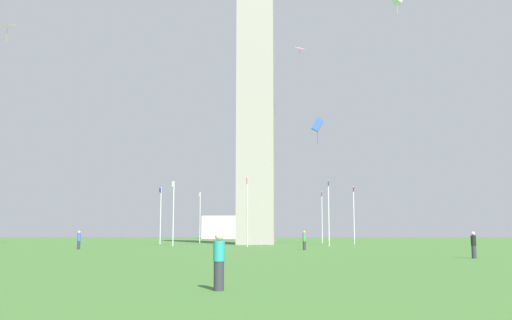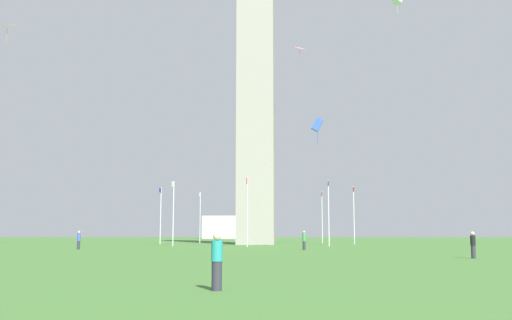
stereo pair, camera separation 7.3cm
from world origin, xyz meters
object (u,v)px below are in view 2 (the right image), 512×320
object	(u,v)px
flagpole_w	(161,213)
flagpole_sw	(200,215)
flagpole_ne	(329,210)
person_black_shirt	(473,245)
flagpole_nw	(173,210)
person_blue_shirt	(79,240)
distant_building	(237,228)
kite_blue_box	(317,125)
flagpole_e	(354,212)
flagpole_n	(247,208)
kite_yellow_diamond	(7,26)
kite_pink_diamond	(300,48)
person_teal_shirt	(217,261)
kite_white_delta	(397,0)
obelisk_monument	(256,79)
flagpole_s	(262,216)
person_green_shirt	(304,240)
flagpole_se	(322,215)

from	to	relation	value
flagpole_w	flagpole_sw	bearing A→B (deg)	157.50
flagpole_ne	person_black_shirt	size ratio (longest dim) A/B	4.80
flagpole_nw	person_blue_shirt	world-z (taller)	flagpole_nw
flagpole_w	distant_building	distance (m)	85.42
kite_blue_box	flagpole_sw	bearing A→B (deg)	-147.11
flagpole_sw	flagpole_e	bearing A→B (deg)	67.50
flagpole_w	distant_building	size ratio (longest dim) A/B	0.31
flagpole_n	kite_yellow_diamond	xyz separation A→B (m)	(1.87, -29.04, 22.01)
kite_pink_diamond	person_blue_shirt	bearing A→B (deg)	-46.72
kite_pink_diamond	person_teal_shirt	bearing A→B (deg)	-2.63
flagpole_nw	kite_white_delta	world-z (taller)	kite_white_delta
flagpole_n	person_teal_shirt	world-z (taller)	flagpole_n
person_teal_shirt	obelisk_monument	bearing A→B (deg)	-2.32
flagpole_s	flagpole_w	bearing A→B (deg)	-45.00
person_teal_shirt	person_green_shirt	size ratio (longest dim) A/B	0.91
flagpole_w	flagpole_se	bearing A→B (deg)	112.50
obelisk_monument	flagpole_sw	distance (m)	23.35
obelisk_monument	flagpole_se	bearing A→B (deg)	134.82
kite_yellow_diamond	kite_blue_box	bearing A→B (deg)	86.48
kite_white_delta	distant_building	xyz separation A→B (m)	(-97.74, -29.92, -26.46)
distant_building	person_teal_shirt	bearing A→B (deg)	5.98
flagpole_sw	person_teal_shirt	distance (m)	73.38
flagpole_w	flagpole_n	bearing A→B (deg)	45.00
person_teal_shirt	person_green_shirt	xyz separation A→B (m)	(-37.64, 2.78, 0.09)
flagpole_sw	kite_yellow_diamond	xyz separation A→B (m)	(24.92, -19.49, 22.01)
person_teal_shirt	kite_yellow_diamond	size ratio (longest dim) A/B	0.73
obelisk_monument	flagpole_sw	size ratio (longest dim) A/B	5.87
flagpole_e	kite_white_delta	world-z (taller)	kite_white_delta
kite_white_delta	kite_blue_box	bearing A→B (deg)	-62.00
person_teal_shirt	flagpole_ne	bearing A→B (deg)	-12.01
flagpole_ne	obelisk_monument	bearing A→B (deg)	-135.18
kite_white_delta	flagpole_e	bearing A→B (deg)	-159.86
person_blue_shirt	kite_yellow_diamond	distance (m)	30.41
flagpole_ne	flagpole_nw	world-z (taller)	same
person_black_shirt	person_green_shirt	xyz separation A→B (m)	(-16.84, -10.40, 0.06)
kite_blue_box	kite_pink_diamond	xyz separation A→B (m)	(-13.34, -1.75, 13.14)
kite_yellow_diamond	flagpole_sw	bearing A→B (deg)	141.96
flagpole_sw	flagpole_nw	world-z (taller)	same
flagpole_sw	kite_blue_box	xyz separation A→B (m)	(27.20, 17.59, 8.91)
flagpole_e	kite_pink_diamond	distance (m)	23.59
flagpole_se	kite_pink_diamond	bearing A→B (deg)	-13.20
obelisk_monument	person_blue_shirt	bearing A→B (deg)	-31.82
person_green_shirt	kite_white_delta	xyz separation A→B (m)	(-12.57, 11.63, 28.66)
flagpole_sw	kite_yellow_diamond	world-z (taller)	kite_yellow_diamond
flagpole_n	flagpole_se	bearing A→B (deg)	157.50
flagpole_se	flagpole_nw	size ratio (longest dim) A/B	1.00
flagpole_e	kite_white_delta	bearing A→B (deg)	20.14
flagpole_ne	person_blue_shirt	world-z (taller)	flagpole_ne
flagpole_n	person_black_shirt	xyz separation A→B (m)	(28.26, 16.80, -3.56)
flagpole_w	kite_yellow_diamond	world-z (taller)	kite_yellow_diamond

